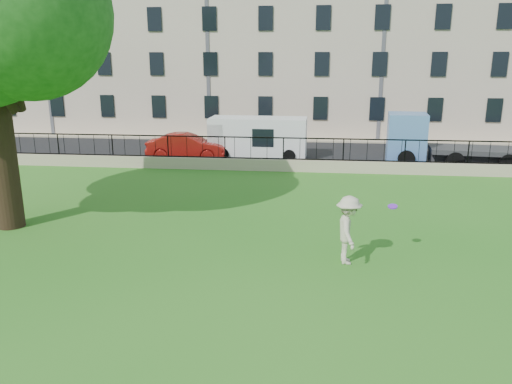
# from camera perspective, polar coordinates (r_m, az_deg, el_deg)

# --- Properties ---
(ground) EXTENTS (120.00, 120.00, 0.00)m
(ground) POSITION_cam_1_polar(r_m,az_deg,el_deg) (14.13, 0.14, -8.14)
(ground) COLOR #26711B
(ground) RESTS_ON ground
(retaining_wall) EXTENTS (50.00, 0.40, 0.60)m
(retaining_wall) POSITION_cam_1_polar(r_m,az_deg,el_deg) (25.50, 3.12, 3.09)
(retaining_wall) COLOR tan
(retaining_wall) RESTS_ON ground
(iron_railing) EXTENTS (50.00, 0.05, 1.13)m
(iron_railing) POSITION_cam_1_polar(r_m,az_deg,el_deg) (25.34, 3.15, 4.97)
(iron_railing) COLOR black
(iron_railing) RESTS_ON retaining_wall
(street) EXTENTS (60.00, 9.00, 0.01)m
(street) POSITION_cam_1_polar(r_m,az_deg,el_deg) (30.16, 3.66, 4.37)
(street) COLOR black
(street) RESTS_ON ground
(sidewalk) EXTENTS (60.00, 1.40, 0.12)m
(sidewalk) POSITION_cam_1_polar(r_m,az_deg,el_deg) (35.28, 4.09, 6.00)
(sidewalk) COLOR tan
(sidewalk) RESTS_ON ground
(building_row) EXTENTS (56.40, 10.40, 13.80)m
(building_row) POSITION_cam_1_polar(r_m,az_deg,el_deg) (40.53, 4.65, 16.87)
(building_row) COLOR beige
(building_row) RESTS_ON ground
(man) EXTENTS (0.80, 1.30, 1.93)m
(man) POSITION_cam_1_polar(r_m,az_deg,el_deg) (14.06, 10.50, -4.30)
(man) COLOR beige
(man) RESTS_ON ground
(frisbee) EXTENTS (0.35, 0.34, 0.12)m
(frisbee) POSITION_cam_1_polar(r_m,az_deg,el_deg) (14.55, 15.35, -1.60)
(frisbee) COLOR purple
(red_sedan) EXTENTS (4.52, 1.76, 1.47)m
(red_sedan) POSITION_cam_1_polar(r_m,az_deg,el_deg) (28.62, -7.90, 5.16)
(red_sedan) COLOR #B21C16
(red_sedan) RESTS_ON street
(white_van) EXTENTS (5.54, 2.27, 2.31)m
(white_van) POSITION_cam_1_polar(r_m,az_deg,el_deg) (28.82, 0.26, 6.22)
(white_van) COLOR white
(white_van) RESTS_ON street
(blue_truck) EXTENTS (6.68, 2.96, 2.71)m
(blue_truck) POSITION_cam_1_polar(r_m,az_deg,el_deg) (28.70, 21.26, 5.57)
(blue_truck) COLOR #5684CB
(blue_truck) RESTS_ON street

